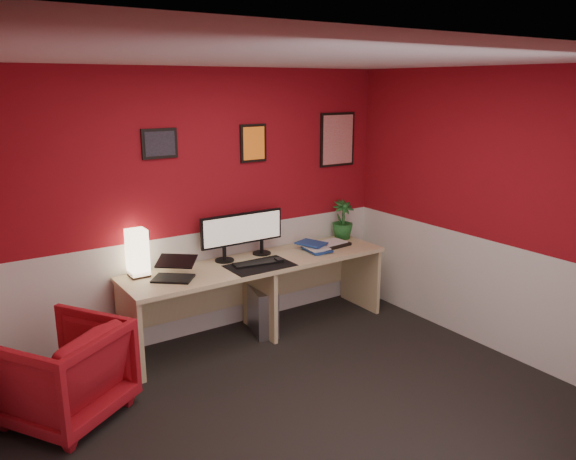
{
  "coord_description": "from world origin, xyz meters",
  "views": [
    {
      "loc": [
        -2.17,
        -2.93,
        2.35
      ],
      "look_at": [
        0.6,
        1.21,
        1.05
      ],
      "focal_mm": 35.01,
      "sensor_mm": 36.0,
      "label": 1
    }
  ],
  "objects_px": {
    "armchair": "(62,372)",
    "shoji_lamp": "(138,254)",
    "zen_tray": "(331,244)",
    "potted_plant": "(343,220)",
    "monitor_right": "(261,225)",
    "desk": "(260,298)",
    "laptop": "(172,267)",
    "pc_tower": "(262,310)",
    "monitor_left": "(224,231)"
  },
  "relations": [
    {
      "from": "shoji_lamp",
      "to": "pc_tower",
      "type": "height_order",
      "value": "shoji_lamp"
    },
    {
      "from": "shoji_lamp",
      "to": "potted_plant",
      "type": "xyz_separation_m",
      "value": [
        2.25,
        -0.02,
        0.01
      ]
    },
    {
      "from": "laptop",
      "to": "monitor_right",
      "type": "height_order",
      "value": "monitor_right"
    },
    {
      "from": "pc_tower",
      "to": "laptop",
      "type": "bearing_deg",
      "value": -163.41
    },
    {
      "from": "potted_plant",
      "to": "pc_tower",
      "type": "distance_m",
      "value": 1.35
    },
    {
      "from": "shoji_lamp",
      "to": "laptop",
      "type": "distance_m",
      "value": 0.33
    },
    {
      "from": "monitor_left",
      "to": "monitor_right",
      "type": "bearing_deg",
      "value": 0.26
    },
    {
      "from": "armchair",
      "to": "shoji_lamp",
      "type": "bearing_deg",
      "value": -174.12
    },
    {
      "from": "monitor_right",
      "to": "zen_tray",
      "type": "relative_size",
      "value": 1.66
    },
    {
      "from": "laptop",
      "to": "pc_tower",
      "type": "relative_size",
      "value": 0.73
    },
    {
      "from": "potted_plant",
      "to": "armchair",
      "type": "distance_m",
      "value": 3.19
    },
    {
      "from": "monitor_right",
      "to": "armchair",
      "type": "relative_size",
      "value": 0.74
    },
    {
      "from": "zen_tray",
      "to": "potted_plant",
      "type": "relative_size",
      "value": 0.84
    },
    {
      "from": "monitor_right",
      "to": "pc_tower",
      "type": "bearing_deg",
      "value": -122.32
    },
    {
      "from": "armchair",
      "to": "monitor_right",
      "type": "bearing_deg",
      "value": 164.3
    },
    {
      "from": "monitor_right",
      "to": "zen_tray",
      "type": "xyz_separation_m",
      "value": [
        0.74,
        -0.15,
        -0.28
      ]
    },
    {
      "from": "laptop",
      "to": "zen_tray",
      "type": "height_order",
      "value": "laptop"
    },
    {
      "from": "pc_tower",
      "to": "shoji_lamp",
      "type": "bearing_deg",
      "value": -176.19
    },
    {
      "from": "zen_tray",
      "to": "armchair",
      "type": "distance_m",
      "value": 2.86
    },
    {
      "from": "desk",
      "to": "zen_tray",
      "type": "relative_size",
      "value": 7.43
    },
    {
      "from": "laptop",
      "to": "armchair",
      "type": "relative_size",
      "value": 0.42
    },
    {
      "from": "laptop",
      "to": "potted_plant",
      "type": "height_order",
      "value": "potted_plant"
    },
    {
      "from": "desk",
      "to": "zen_tray",
      "type": "bearing_deg",
      "value": 2.36
    },
    {
      "from": "laptop",
      "to": "zen_tray",
      "type": "xyz_separation_m",
      "value": [
        1.76,
        0.06,
        -0.09
      ]
    },
    {
      "from": "monitor_right",
      "to": "zen_tray",
      "type": "distance_m",
      "value": 0.81
    },
    {
      "from": "zen_tray",
      "to": "armchair",
      "type": "relative_size",
      "value": 0.45
    },
    {
      "from": "desk",
      "to": "potted_plant",
      "type": "height_order",
      "value": "potted_plant"
    },
    {
      "from": "desk",
      "to": "laptop",
      "type": "bearing_deg",
      "value": -178.27
    },
    {
      "from": "pc_tower",
      "to": "armchair",
      "type": "xyz_separation_m",
      "value": [
        -1.94,
        -0.46,
        0.13
      ]
    },
    {
      "from": "desk",
      "to": "zen_tray",
      "type": "height_order",
      "value": "zen_tray"
    },
    {
      "from": "monitor_left",
      "to": "armchair",
      "type": "relative_size",
      "value": 0.74
    },
    {
      "from": "desk",
      "to": "monitor_right",
      "type": "relative_size",
      "value": 4.48
    },
    {
      "from": "shoji_lamp",
      "to": "pc_tower",
      "type": "xyz_separation_m",
      "value": [
        1.12,
        -0.2,
        -0.7
      ]
    },
    {
      "from": "desk",
      "to": "monitor_right",
      "type": "xyz_separation_m",
      "value": [
        0.15,
        0.19,
        0.66
      ]
    },
    {
      "from": "desk",
      "to": "pc_tower",
      "type": "height_order",
      "value": "desk"
    },
    {
      "from": "laptop",
      "to": "pc_tower",
      "type": "bearing_deg",
      "value": 42.45
    },
    {
      "from": "monitor_right",
      "to": "potted_plant",
      "type": "distance_m",
      "value": 1.02
    },
    {
      "from": "desk",
      "to": "laptop",
      "type": "xyz_separation_m",
      "value": [
        -0.87,
        -0.03,
        0.47
      ]
    },
    {
      "from": "desk",
      "to": "monitor_right",
      "type": "distance_m",
      "value": 0.7
    },
    {
      "from": "desk",
      "to": "shoji_lamp",
      "type": "distance_m",
      "value": 1.24
    },
    {
      "from": "zen_tray",
      "to": "potted_plant",
      "type": "height_order",
      "value": "potted_plant"
    },
    {
      "from": "shoji_lamp",
      "to": "potted_plant",
      "type": "bearing_deg",
      "value": -0.56
    },
    {
      "from": "laptop",
      "to": "desk",
      "type": "bearing_deg",
      "value": 41.45
    },
    {
      "from": "shoji_lamp",
      "to": "laptop",
      "type": "height_order",
      "value": "shoji_lamp"
    },
    {
      "from": "potted_plant",
      "to": "pc_tower",
      "type": "xyz_separation_m",
      "value": [
        -1.13,
        -0.18,
        -0.71
      ]
    },
    {
      "from": "monitor_left",
      "to": "armchair",
      "type": "xyz_separation_m",
      "value": [
        -1.64,
        -0.63,
        -0.66
      ]
    },
    {
      "from": "desk",
      "to": "pc_tower",
      "type": "xyz_separation_m",
      "value": [
        0.04,
        0.02,
        -0.14
      ]
    },
    {
      "from": "pc_tower",
      "to": "armchair",
      "type": "distance_m",
      "value": 2.0
    },
    {
      "from": "desk",
      "to": "monitor_left",
      "type": "distance_m",
      "value": 0.73
    },
    {
      "from": "pc_tower",
      "to": "potted_plant",
      "type": "bearing_deg",
      "value": 22.76
    }
  ]
}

